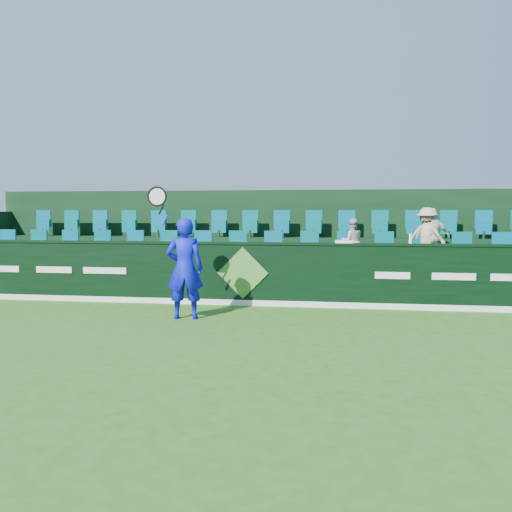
% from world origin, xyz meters
% --- Properties ---
extents(ground, '(60.00, 60.00, 0.00)m').
position_xyz_m(ground, '(0.00, 0.00, 0.00)').
color(ground, '#2C6518').
rests_on(ground, ground).
extents(sponsor_hoarding, '(16.00, 0.25, 1.35)m').
position_xyz_m(sponsor_hoarding, '(0.00, 4.00, 0.67)').
color(sponsor_hoarding, black).
rests_on(sponsor_hoarding, ground).
extents(stand_tier_front, '(16.00, 2.00, 0.80)m').
position_xyz_m(stand_tier_front, '(0.00, 5.10, 0.40)').
color(stand_tier_front, black).
rests_on(stand_tier_front, ground).
extents(stand_tier_back, '(16.00, 1.80, 1.30)m').
position_xyz_m(stand_tier_back, '(0.00, 7.00, 0.65)').
color(stand_tier_back, black).
rests_on(stand_tier_back, ground).
extents(stand_rear, '(16.00, 4.10, 2.60)m').
position_xyz_m(stand_rear, '(0.00, 7.44, 1.22)').
color(stand_rear, black).
rests_on(stand_rear, ground).
extents(seat_row_front, '(13.50, 0.50, 0.60)m').
position_xyz_m(seat_row_front, '(0.00, 5.50, 1.10)').
color(seat_row_front, '#035D7B').
rests_on(seat_row_front, stand_tier_front).
extents(seat_row_back, '(13.50, 0.50, 0.60)m').
position_xyz_m(seat_row_back, '(0.00, 7.30, 1.60)').
color(seat_row_back, '#035D7B').
rests_on(seat_row_back, stand_tier_back).
extents(tennis_player, '(1.11, 0.56, 2.53)m').
position_xyz_m(tennis_player, '(-0.81, 2.28, 0.96)').
color(tennis_player, '#0C12D7').
rests_on(tennis_player, ground).
extents(spectator_left, '(0.57, 0.48, 1.04)m').
position_xyz_m(spectator_left, '(2.29, 5.12, 1.32)').
color(spectator_left, beige).
rests_on(spectator_left, stand_tier_front).
extents(spectator_middle, '(0.79, 0.43, 1.28)m').
position_xyz_m(spectator_middle, '(4.05, 5.12, 1.44)').
color(spectator_middle, white).
rests_on(spectator_middle, stand_tier_front).
extents(spectator_right, '(0.93, 0.69, 1.29)m').
position_xyz_m(spectator_right, '(3.92, 5.12, 1.45)').
color(spectator_right, tan).
rests_on(spectator_right, stand_tier_front).
extents(towel, '(0.37, 0.24, 0.05)m').
position_xyz_m(towel, '(2.12, 4.00, 1.38)').
color(towel, white).
rests_on(towel, sponsor_hoarding).
extents(drinks_bottle, '(0.06, 0.06, 0.20)m').
position_xyz_m(drinks_bottle, '(3.46, 4.00, 1.45)').
color(drinks_bottle, white).
rests_on(drinks_bottle, sponsor_hoarding).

